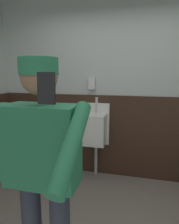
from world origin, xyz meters
TOP-DOWN VIEW (x-y plane):
  - wall_back at (0.00, 1.63)m, footprint 4.47×0.12m
  - wainscot_band_back at (0.00, 1.56)m, footprint 3.87×0.03m
  - urinal_solo at (-0.37, 1.41)m, footprint 0.40×0.34m
  - person at (-0.34, -0.33)m, footprint 0.70×0.60m
  - cell_phone at (-0.04, -0.83)m, footprint 0.06×0.03m
  - soap_dispenser at (-0.45, 1.53)m, footprint 0.10×0.07m

SIDE VIEW (x-z plane):
  - wainscot_band_back at x=0.00m, z-range 0.00..1.27m
  - urinal_solo at x=-0.37m, z-range 0.16..1.40m
  - person at x=-0.34m, z-range 0.17..1.86m
  - wall_back at x=0.00m, z-range 0.00..2.86m
  - soap_dispenser at x=-0.45m, z-range 1.36..1.54m
  - cell_phone at x=-0.04m, z-range 1.49..1.60m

